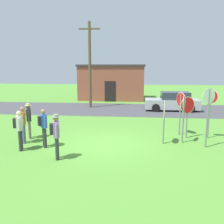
# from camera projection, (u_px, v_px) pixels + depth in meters

# --- Properties ---
(ground_plane) EXTENTS (80.00, 80.00, 0.00)m
(ground_plane) POSITION_uv_depth(u_px,v_px,m) (102.00, 144.00, 10.96)
(ground_plane) COLOR #518E33
(street_asphalt) EXTENTS (60.00, 6.40, 0.01)m
(street_asphalt) POSITION_uv_depth(u_px,v_px,m) (118.00, 109.00, 20.28)
(street_asphalt) COLOR #424247
(street_asphalt) RESTS_ON ground
(building_background) EXTENTS (7.08, 4.83, 3.77)m
(building_background) POSITION_uv_depth(u_px,v_px,m) (112.00, 82.00, 26.78)
(building_background) COLOR brown
(building_background) RESTS_ON ground
(utility_pole) EXTENTS (1.80, 0.24, 7.24)m
(utility_pole) POSITION_uv_depth(u_px,v_px,m) (90.00, 63.00, 20.61)
(utility_pole) COLOR brown
(utility_pole) RESTS_ON ground
(parked_car_on_street) EXTENTS (4.30, 2.03, 1.51)m
(parked_car_on_street) POSITION_uv_depth(u_px,v_px,m) (172.00, 102.00, 19.66)
(parked_car_on_street) COLOR #A5A8AD
(parked_car_on_street) RESTS_ON ground
(stop_sign_low_front) EXTENTS (0.24, 0.66, 2.24)m
(stop_sign_low_front) POSITION_uv_depth(u_px,v_px,m) (184.00, 111.00, 10.94)
(stop_sign_low_front) COLOR slate
(stop_sign_low_front) RESTS_ON ground
(stop_sign_rear_left) EXTENTS (0.32, 0.69, 2.22)m
(stop_sign_rear_left) POSITION_uv_depth(u_px,v_px,m) (180.00, 106.00, 12.32)
(stop_sign_rear_left) COLOR slate
(stop_sign_rear_left) RESTS_ON ground
(stop_sign_center_cluster) EXTENTS (0.09, 0.85, 2.00)m
(stop_sign_center_cluster) POSITION_uv_depth(u_px,v_px,m) (164.00, 114.00, 10.82)
(stop_sign_center_cluster) COLOR slate
(stop_sign_center_cluster) RESTS_ON ground
(stop_sign_leaning_left) EXTENTS (0.60, 0.36, 2.61)m
(stop_sign_leaning_left) POSITION_uv_depth(u_px,v_px,m) (208.00, 108.00, 10.24)
(stop_sign_leaning_left) COLOR slate
(stop_sign_leaning_left) RESTS_ON ground
(stop_sign_nearest) EXTENTS (0.66, 0.30, 2.43)m
(stop_sign_nearest) POSITION_uv_depth(u_px,v_px,m) (210.00, 105.00, 11.65)
(stop_sign_nearest) COLOR slate
(stop_sign_nearest) RESTS_ON ground
(stop_sign_far_back) EXTENTS (0.75, 0.43, 2.06)m
(stop_sign_far_back) POSITION_uv_depth(u_px,v_px,m) (187.00, 110.00, 11.71)
(stop_sign_far_back) COLOR slate
(stop_sign_far_back) RESTS_ON ground
(person_near_signs) EXTENTS (0.43, 0.54, 1.69)m
(person_near_signs) POSITION_uv_depth(u_px,v_px,m) (19.00, 128.00, 10.00)
(person_near_signs) COLOR #2D2D33
(person_near_signs) RESTS_ON ground
(person_in_dark_shirt) EXTENTS (0.43, 0.54, 1.74)m
(person_in_dark_shirt) POSITION_uv_depth(u_px,v_px,m) (56.00, 133.00, 9.01)
(person_in_dark_shirt) COLOR #2D2D33
(person_in_dark_shirt) RESTS_ON ground
(person_in_blue) EXTENTS (0.46, 0.50, 1.69)m
(person_in_blue) POSITION_uv_depth(u_px,v_px,m) (43.00, 125.00, 10.41)
(person_in_blue) COLOR #2D2D33
(person_in_blue) RESTS_ON ground
(person_on_left) EXTENTS (0.37, 0.51, 1.69)m
(person_on_left) POSITION_uv_depth(u_px,v_px,m) (23.00, 123.00, 11.01)
(person_on_left) COLOR #4C5670
(person_on_left) RESTS_ON ground
(person_with_sunhat) EXTENTS (0.35, 0.52, 1.74)m
(person_with_sunhat) POSITION_uv_depth(u_px,v_px,m) (29.00, 119.00, 11.73)
(person_with_sunhat) COLOR #7A6B56
(person_with_sunhat) RESTS_ON ground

